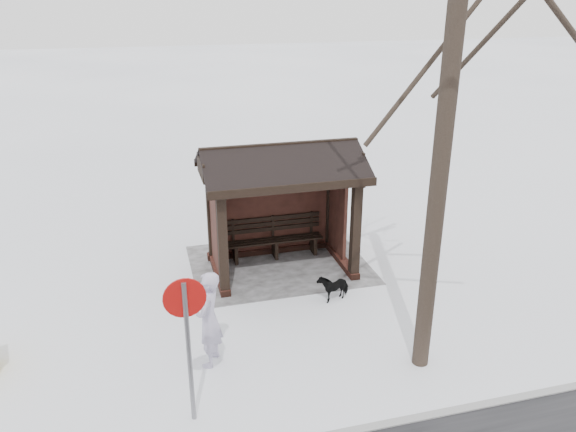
# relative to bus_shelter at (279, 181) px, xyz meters

# --- Properties ---
(ground) EXTENTS (120.00, 120.00, 0.00)m
(ground) POSITION_rel_bus_shelter_xyz_m (0.00, 0.16, -2.17)
(ground) COLOR white
(ground) RESTS_ON ground
(kerb) EXTENTS (120.00, 0.15, 0.06)m
(kerb) POSITION_rel_bus_shelter_xyz_m (0.00, 5.66, -2.16)
(kerb) COLOR gray
(kerb) RESTS_ON ground
(trampled_patch) EXTENTS (4.20, 3.20, 0.02)m
(trampled_patch) POSITION_rel_bus_shelter_xyz_m (0.00, -0.04, -2.16)
(trampled_patch) COLOR #96959A
(trampled_patch) RESTS_ON ground
(bus_shelter) EXTENTS (3.60, 2.40, 3.09)m
(bus_shelter) POSITION_rel_bus_shelter_xyz_m (0.00, 0.00, 0.00)
(bus_shelter) COLOR #331A12
(bus_shelter) RESTS_ON ground
(pedestrian) EXTENTS (0.66, 0.77, 1.79)m
(pedestrian) POSITION_rel_bus_shelter_xyz_m (2.11, 3.39, -1.27)
(pedestrian) COLOR #ABA3C0
(pedestrian) RESTS_ON ground
(dog) EXTENTS (0.77, 0.54, 0.59)m
(dog) POSITION_rel_bus_shelter_xyz_m (-0.74, 1.82, -1.87)
(dog) COLOR black
(dog) RESTS_ON ground
(road_sign) EXTENTS (0.63, 0.10, 2.45)m
(road_sign) POSITION_rel_bus_shelter_xyz_m (2.57, 4.72, -0.41)
(road_sign) COLOR slate
(road_sign) RESTS_ON ground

